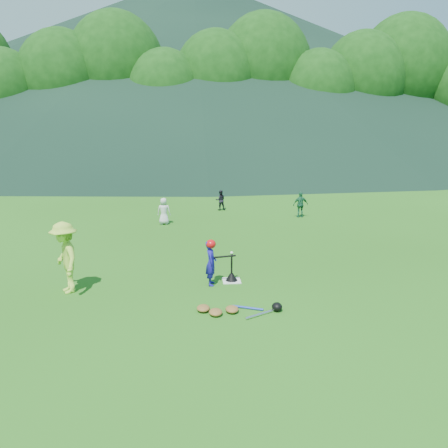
% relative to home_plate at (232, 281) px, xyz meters
% --- Properties ---
extents(ground, '(120.00, 120.00, 0.00)m').
position_rel_home_plate_xyz_m(ground, '(0.00, 0.00, -0.01)').
color(ground, '#225814').
rests_on(ground, ground).
extents(home_plate, '(0.45, 0.45, 0.02)m').
position_rel_home_plate_xyz_m(home_plate, '(0.00, 0.00, 0.00)').
color(home_plate, silver).
rests_on(home_plate, ground).
extents(baseball, '(0.08, 0.08, 0.08)m').
position_rel_home_plate_xyz_m(baseball, '(0.00, 0.00, 0.73)').
color(baseball, white).
rests_on(baseball, batting_tee).
extents(batter_child, '(0.29, 0.42, 1.11)m').
position_rel_home_plate_xyz_m(batter_child, '(-0.52, -0.21, 0.55)').
color(batter_child, '#1B148F').
rests_on(batter_child, ground).
extents(adult_coach, '(1.06, 1.25, 1.68)m').
position_rel_home_plate_xyz_m(adult_coach, '(-3.90, -0.43, 0.83)').
color(adult_coach, '#AAD23D').
rests_on(adult_coach, ground).
extents(fielder_a, '(0.53, 0.37, 1.05)m').
position_rel_home_plate_xyz_m(fielder_a, '(-2.05, 6.57, 0.51)').
color(fielder_a, silver).
rests_on(fielder_a, ground).
extents(fielder_b, '(0.48, 0.39, 0.92)m').
position_rel_home_plate_xyz_m(fielder_b, '(0.36, 9.28, 0.45)').
color(fielder_b, black).
rests_on(fielder_b, ground).
extents(fielder_c, '(0.66, 0.32, 1.08)m').
position_rel_home_plate_xyz_m(fielder_c, '(3.61, 7.46, 0.53)').
color(fielder_c, '#1D623F').
rests_on(fielder_c, ground).
extents(batting_tee, '(0.30, 0.30, 0.68)m').
position_rel_home_plate_xyz_m(batting_tee, '(0.00, 0.00, 0.12)').
color(batting_tee, black).
rests_on(batting_tee, home_plate).
extents(batter_gear, '(0.73, 0.26, 0.47)m').
position_rel_home_plate_xyz_m(batter_gear, '(-0.50, -0.20, 1.00)').
color(batter_gear, red).
rests_on(batter_gear, ground).
extents(equipment_pile, '(1.80, 0.70, 0.19)m').
position_rel_home_plate_xyz_m(equipment_pile, '(-0.16, -1.86, 0.06)').
color(equipment_pile, olive).
rests_on(equipment_pile, ground).
extents(outfield_fence, '(70.07, 0.08, 1.33)m').
position_rel_home_plate_xyz_m(outfield_fence, '(0.00, 28.00, 0.69)').
color(outfield_fence, gray).
rests_on(outfield_fence, ground).
extents(tree_line, '(70.04, 11.40, 14.82)m').
position_rel_home_plate_xyz_m(tree_line, '(0.20, 33.83, 8.20)').
color(tree_line, '#382314').
rests_on(tree_line, ground).
extents(distant_hills, '(155.00, 140.00, 32.00)m').
position_rel_home_plate_xyz_m(distant_hills, '(-7.63, 81.81, 14.97)').
color(distant_hills, black).
rests_on(distant_hills, ground).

